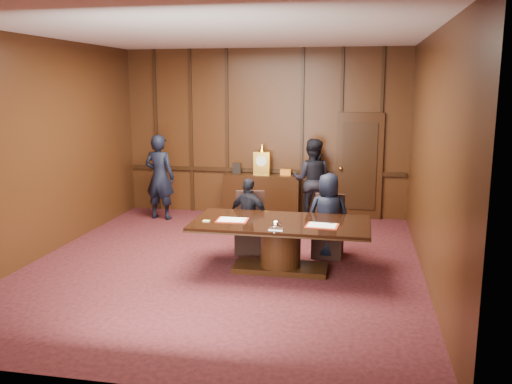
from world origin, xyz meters
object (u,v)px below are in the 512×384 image
witness_left (160,177)px  witness_right (312,180)px  sideboard (262,194)px  conference_table (281,238)px  signatory_left (249,216)px  signatory_right (328,215)px

witness_left → witness_right: 3.13m
sideboard → conference_table: size_ratio=0.61×
sideboard → witness_left: 2.17m
sideboard → signatory_left: 2.55m
signatory_left → witness_right: bearing=-91.7°
conference_table → witness_left: size_ratio=1.49×
signatory_left → witness_left: witness_left is taller
sideboard → witness_left: (-2.04, -0.61, 0.39)m
conference_table → witness_right: witness_right is taller
sideboard → conference_table: sideboard is taller
witness_right → sideboard: bearing=-6.0°
sideboard → signatory_right: sideboard is taller
sideboard → witness_right: (1.06, -0.16, 0.36)m
conference_table → witness_right: bearing=87.0°
signatory_right → witness_left: size_ratio=0.78×
sideboard → signatory_right: 2.98m
sideboard → signatory_left: (0.25, -2.53, 0.14)m
conference_table → signatory_right: (0.65, 0.80, 0.18)m
conference_table → signatory_right: size_ratio=1.90×
signatory_right → witness_right: 2.43m
witness_left → signatory_right: bearing=159.2°
conference_table → signatory_right: bearing=50.9°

